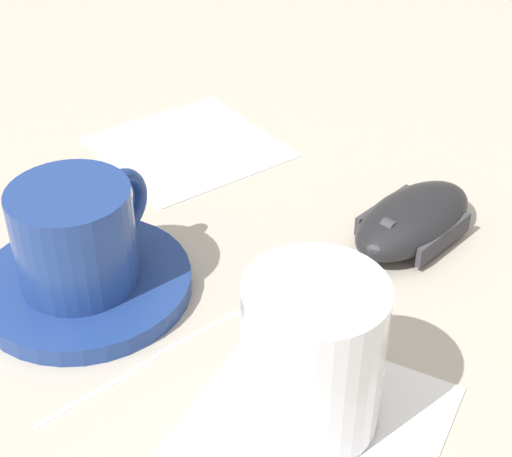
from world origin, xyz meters
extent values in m
plane|color=#B2A899|center=(0.00, 0.00, 0.00)|extent=(3.00, 3.00, 0.00)
cylinder|color=navy|center=(0.11, 0.04, 0.01)|extent=(0.14, 0.14, 0.01)
cylinder|color=navy|center=(0.11, 0.04, 0.05)|extent=(0.08, 0.08, 0.07)
torus|color=navy|center=(0.10, 0.00, 0.05)|extent=(0.02, 0.05, 0.05)
ellipsoid|color=black|center=(-0.07, -0.11, 0.02)|extent=(0.09, 0.13, 0.03)
cylinder|color=#38383D|center=(-0.06, -0.08, 0.03)|extent=(0.01, 0.01, 0.01)
cube|color=#38383D|center=(-0.09, -0.11, 0.01)|extent=(0.02, 0.06, 0.01)
cube|color=#38383D|center=(-0.04, -0.12, 0.01)|extent=(0.02, 0.06, 0.01)
cylinder|color=white|center=(-0.03, -0.04, 0.00)|extent=(0.03, 0.04, 0.00)
cylinder|color=white|center=(0.00, 0.00, 0.00)|extent=(0.03, 0.04, 0.00)
cylinder|color=white|center=(0.02, 0.04, 0.00)|extent=(0.02, 0.04, 0.00)
cylinder|color=white|center=(0.04, 0.08, 0.00)|extent=(0.02, 0.04, 0.00)
cylinder|color=white|center=(0.06, 0.12, 0.00)|extent=(0.02, 0.04, 0.00)
sphere|color=white|center=(-0.05, -0.06, 0.00)|extent=(0.00, 0.00, 0.00)
sphere|color=white|center=(-0.02, -0.02, 0.00)|extent=(0.00, 0.00, 0.00)
sphere|color=white|center=(0.01, 0.01, 0.00)|extent=(0.00, 0.00, 0.00)
sphere|color=white|center=(0.03, 0.06, 0.00)|extent=(0.00, 0.00, 0.00)
sphere|color=white|center=(0.05, 0.10, 0.00)|extent=(0.00, 0.00, 0.00)
sphere|color=white|center=(0.07, 0.14, 0.00)|extent=(0.00, 0.00, 0.00)
cube|color=white|center=(-0.07, 0.08, 0.00)|extent=(0.14, 0.14, 0.00)
cylinder|color=silver|center=(-0.06, 0.07, 0.05)|extent=(0.07, 0.07, 0.09)
cube|color=white|center=(0.14, -0.16, 0.00)|extent=(0.19, 0.19, 0.00)
camera|label=1|loc=(-0.16, 0.35, 0.34)|focal=55.00mm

